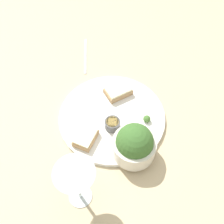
% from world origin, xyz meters
% --- Properties ---
extents(ground_plane, '(4.00, 4.00, 0.00)m').
position_xyz_m(ground_plane, '(0.00, 0.00, 0.00)').
color(ground_plane, '#C6B289').
extents(dinner_plate, '(0.32, 0.32, 0.01)m').
position_xyz_m(dinner_plate, '(0.00, 0.00, 0.01)').
color(dinner_plate, white).
rests_on(dinner_plate, ground_plane).
extents(salad_bowl, '(0.12, 0.12, 0.11)m').
position_xyz_m(salad_bowl, '(-0.08, -0.11, 0.06)').
color(salad_bowl, silver).
rests_on(salad_bowl, dinner_plate).
extents(sauce_ramekin, '(0.04, 0.04, 0.03)m').
position_xyz_m(sauce_ramekin, '(-0.03, -0.02, 0.03)').
color(sauce_ramekin, '#4C4C4C').
rests_on(sauce_ramekin, dinner_plate).
extents(cheese_toast_near, '(0.10, 0.09, 0.03)m').
position_xyz_m(cheese_toast_near, '(0.08, 0.02, 0.03)').
color(cheese_toast_near, tan).
rests_on(cheese_toast_near, dinner_plate).
extents(cheese_toast_far, '(0.07, 0.06, 0.03)m').
position_xyz_m(cheese_toast_far, '(-0.11, 0.03, 0.03)').
color(cheese_toast_far, tan).
rests_on(cheese_toast_far, dinner_plate).
extents(wine_glass, '(0.09, 0.09, 0.16)m').
position_xyz_m(wine_glass, '(-0.25, -0.04, 0.12)').
color(wine_glass, silver).
rests_on(wine_glass, ground_plane).
extents(garnish, '(0.02, 0.02, 0.02)m').
position_xyz_m(garnish, '(0.03, -0.10, 0.02)').
color(garnish, '#477533').
rests_on(garnish, dinner_plate).
extents(fork, '(0.16, 0.10, 0.01)m').
position_xyz_m(fork, '(0.19, 0.21, 0.00)').
color(fork, silver).
rests_on(fork, ground_plane).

